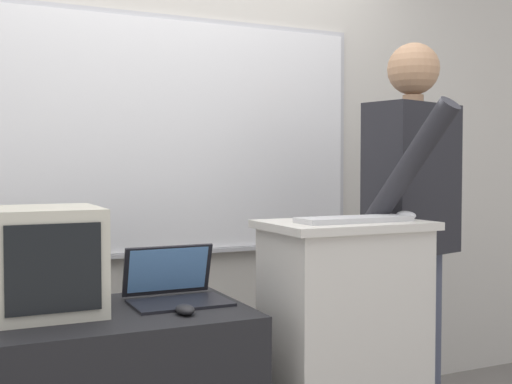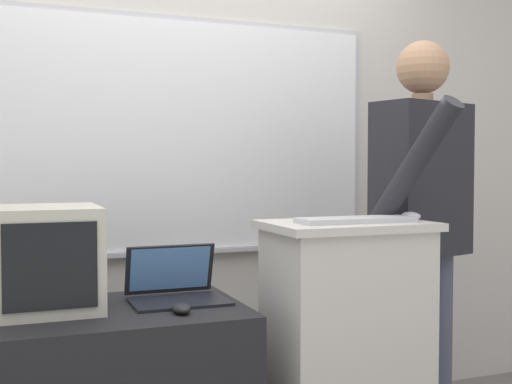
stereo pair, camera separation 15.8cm
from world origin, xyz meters
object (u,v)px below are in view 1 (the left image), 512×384
(lectern_podium, at_px, (343,355))
(computer_mouse_by_laptop, at_px, (185,309))
(person_presenter, at_px, (413,213))
(crt_monitor, at_px, (46,260))
(computer_mouse_by_keyboard, at_px, (406,215))
(wireless_keyboard, at_px, (354,219))
(laptop, at_px, (173,285))

(lectern_podium, distance_m, computer_mouse_by_laptop, 0.71)
(person_presenter, relative_size, crt_monitor, 4.37)
(person_presenter, xyz_separation_m, computer_mouse_by_keyboard, (-0.21, -0.22, 0.01))
(wireless_keyboard, distance_m, crt_monitor, 1.12)
(person_presenter, height_order, computer_mouse_by_keyboard, person_presenter)
(computer_mouse_by_laptop, xyz_separation_m, computer_mouse_by_keyboard, (0.92, 0.00, 0.29))
(crt_monitor, bearing_deg, wireless_keyboard, -12.30)
(wireless_keyboard, xyz_separation_m, computer_mouse_by_laptop, (-0.67, 0.01, -0.28))
(laptop, xyz_separation_m, wireless_keyboard, (0.63, -0.24, 0.24))
(computer_mouse_by_laptop, relative_size, crt_monitor, 0.24)
(crt_monitor, bearing_deg, computer_mouse_by_laptop, -29.04)
(laptop, bearing_deg, computer_mouse_by_keyboard, -14.90)
(lectern_podium, height_order, computer_mouse_by_laptop, lectern_podium)
(crt_monitor, bearing_deg, computer_mouse_by_keyboard, -9.78)
(wireless_keyboard, relative_size, crt_monitor, 1.09)
(lectern_podium, relative_size, computer_mouse_by_keyboard, 10.46)
(wireless_keyboard, distance_m, computer_mouse_by_laptop, 0.72)
(lectern_podium, height_order, laptop, lectern_podium)
(computer_mouse_by_laptop, distance_m, crt_monitor, 0.50)
(laptop, bearing_deg, lectern_podium, -16.84)
(person_presenter, height_order, wireless_keyboard, person_presenter)
(wireless_keyboard, bearing_deg, lectern_podium, 101.66)
(lectern_podium, distance_m, laptop, 0.71)
(computer_mouse_by_keyboard, distance_m, crt_monitor, 1.36)
(lectern_podium, distance_m, computer_mouse_by_keyboard, 0.60)
(computer_mouse_by_laptop, bearing_deg, person_presenter, 11.03)
(laptop, bearing_deg, wireless_keyboard, -20.86)
(lectern_podium, bearing_deg, person_presenter, 20.18)
(lectern_podium, height_order, computer_mouse_by_keyboard, computer_mouse_by_keyboard)
(lectern_podium, bearing_deg, computer_mouse_by_keyboard, -10.09)
(wireless_keyboard, distance_m, computer_mouse_by_keyboard, 0.25)
(computer_mouse_by_laptop, bearing_deg, lectern_podium, 4.12)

